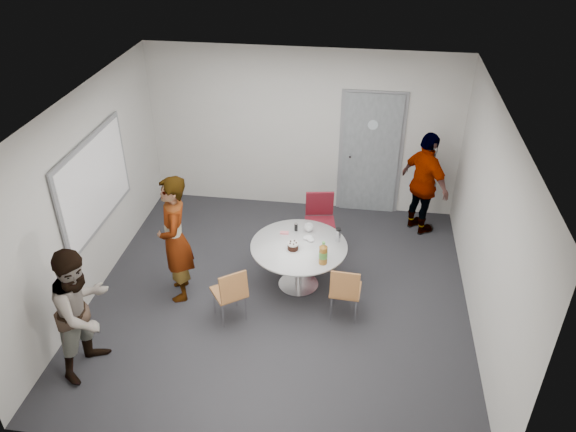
% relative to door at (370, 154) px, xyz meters
% --- Properties ---
extents(floor, '(5.00, 5.00, 0.00)m').
position_rel_door_xyz_m(floor, '(-1.10, -2.48, -1.03)').
color(floor, black).
rests_on(floor, ground).
extents(ceiling, '(5.00, 5.00, 0.00)m').
position_rel_door_xyz_m(ceiling, '(-1.10, -2.48, 1.67)').
color(ceiling, silver).
rests_on(ceiling, wall_back).
extents(wall_back, '(5.00, 0.00, 5.00)m').
position_rel_door_xyz_m(wall_back, '(-1.10, 0.02, 0.32)').
color(wall_back, '#BAB8B1').
rests_on(wall_back, floor).
extents(wall_left, '(0.00, 5.00, 5.00)m').
position_rel_door_xyz_m(wall_left, '(-3.60, -2.48, 0.32)').
color(wall_left, '#BAB8B1').
rests_on(wall_left, floor).
extents(wall_right, '(0.00, 5.00, 5.00)m').
position_rel_door_xyz_m(wall_right, '(1.40, -2.48, 0.32)').
color(wall_right, '#BAB8B1').
rests_on(wall_right, floor).
extents(wall_front, '(5.00, 0.00, 5.00)m').
position_rel_door_xyz_m(wall_front, '(-1.10, -4.98, 0.32)').
color(wall_front, '#BAB8B1').
rests_on(wall_front, floor).
extents(door, '(1.02, 0.17, 2.12)m').
position_rel_door_xyz_m(door, '(0.00, 0.00, 0.00)').
color(door, slate).
rests_on(door, wall_back).
extents(whiteboard, '(0.04, 1.90, 1.25)m').
position_rel_door_xyz_m(whiteboard, '(-3.56, -2.28, 0.42)').
color(whiteboard, gray).
rests_on(whiteboard, wall_left).
extents(table, '(1.29, 1.29, 1.00)m').
position_rel_door_xyz_m(table, '(-0.85, -2.21, -0.44)').
color(table, silver).
rests_on(table, floor).
extents(chair_near_left, '(0.54, 0.55, 0.80)m').
position_rel_door_xyz_m(chair_near_left, '(-1.62, -3.03, -0.55)').
color(chair_near_left, brown).
rests_on(chair_near_left, floor).
extents(chair_near_right, '(0.40, 0.43, 0.79)m').
position_rel_door_xyz_m(chair_near_right, '(-0.22, -2.79, -0.55)').
color(chair_near_right, brown).
rests_on(chair_near_right, floor).
extents(chair_far, '(0.50, 0.53, 0.91)m').
position_rel_door_xyz_m(chair_far, '(-0.68, -1.23, -0.47)').
color(chair_far, maroon).
rests_on(chair_far, floor).
extents(person_main, '(0.60, 0.75, 1.77)m').
position_rel_door_xyz_m(person_main, '(-2.44, -2.60, -0.14)').
color(person_main, '#A5C6EA').
rests_on(person_main, floor).
extents(person_left, '(0.80, 0.92, 1.61)m').
position_rel_door_xyz_m(person_left, '(-3.05, -3.98, -0.22)').
color(person_left, white).
rests_on(person_left, floor).
extents(person_right, '(0.92, 1.02, 1.67)m').
position_rel_door_xyz_m(person_right, '(0.85, -0.53, -0.19)').
color(person_right, black).
rests_on(person_right, floor).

